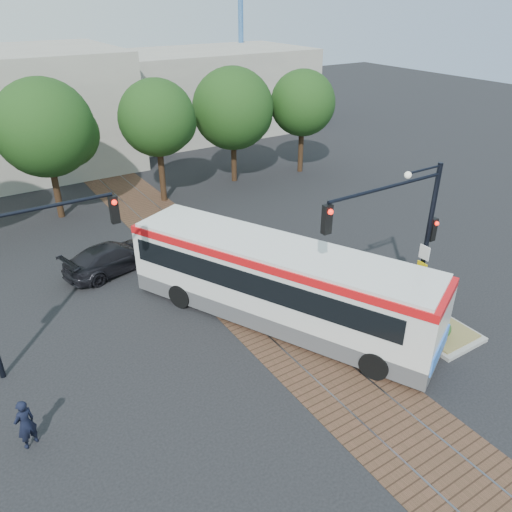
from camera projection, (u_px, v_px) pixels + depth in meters
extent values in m
plane|color=black|center=(301.00, 344.00, 18.29)|extent=(120.00, 120.00, 0.00)
cube|color=#503425|center=(244.00, 295.00, 21.26)|extent=(3.60, 40.00, 0.01)
cube|color=slate|center=(229.00, 300.00, 20.90)|extent=(0.06, 40.00, 0.01)
cube|color=slate|center=(259.00, 289.00, 21.62)|extent=(0.06, 40.00, 0.01)
cylinder|color=#382314|center=(57.00, 191.00, 27.92)|extent=(0.36, 0.36, 3.12)
sphere|color=#153310|center=(44.00, 128.00, 26.27)|extent=(5.20, 5.20, 5.20)
cylinder|color=#382314|center=(162.00, 174.00, 30.11)|extent=(0.36, 0.36, 3.39)
sphere|color=#153310|center=(157.00, 118.00, 28.54)|extent=(4.40, 4.40, 4.40)
cylinder|color=#382314|center=(234.00, 160.00, 33.45)|extent=(0.36, 0.36, 2.86)
sphere|color=#153310|center=(233.00, 109.00, 31.86)|extent=(5.20, 5.20, 5.20)
cylinder|color=#382314|center=(301.00, 150.00, 35.17)|extent=(0.36, 0.36, 3.12)
sphere|color=#153310|center=(303.00, 103.00, 33.66)|extent=(4.40, 4.40, 4.40)
cube|color=#ADA899|center=(207.00, 92.00, 44.67)|extent=(18.00, 10.00, 7.00)
cylinder|color=#3F72B2|center=(241.00, 20.00, 47.92)|extent=(0.50, 0.50, 18.00)
cube|color=#4C4C4F|center=(277.00, 308.00, 19.36)|extent=(7.61, 12.01, 0.71)
cube|color=white|center=(278.00, 279.00, 18.75)|extent=(7.63, 12.02, 1.92)
cube|color=black|center=(271.00, 270.00, 18.74)|extent=(7.15, 10.95, 0.91)
cube|color=red|center=(279.00, 253.00, 18.22)|extent=(7.67, 12.04, 0.30)
cube|color=white|center=(279.00, 248.00, 18.13)|extent=(7.38, 11.62, 0.14)
cube|color=black|center=(441.00, 318.00, 15.84)|extent=(1.51, 0.82, 0.91)
cube|color=blue|center=(440.00, 350.00, 16.33)|extent=(2.02, 1.03, 0.71)
cube|color=orange|center=(316.00, 285.00, 19.56)|extent=(2.06, 4.11, 1.11)
cylinder|color=black|center=(375.00, 365.00, 16.51)|extent=(0.76, 1.06, 1.01)
cylinder|color=black|center=(396.00, 329.00, 18.27)|extent=(0.76, 1.06, 1.01)
cylinder|color=black|center=(181.00, 295.00, 20.27)|extent=(0.76, 1.06, 1.01)
cylinder|color=black|center=(214.00, 271.00, 22.03)|extent=(0.76, 1.06, 1.01)
cube|color=gray|center=(413.00, 315.00, 19.79)|extent=(2.20, 5.20, 0.15)
cube|color=olive|center=(413.00, 313.00, 19.74)|extent=(1.90, 4.80, 0.08)
sphere|color=#1E4719|center=(441.00, 328.00, 18.17)|extent=(0.70, 0.70, 0.70)
sphere|color=#1E4719|center=(425.00, 302.00, 19.50)|extent=(0.90, 0.90, 0.90)
sphere|color=#1E4719|center=(385.00, 289.00, 20.48)|extent=(0.80, 0.80, 0.80)
sphere|color=#1E4719|center=(388.00, 281.00, 21.23)|extent=(0.60, 0.60, 0.60)
cylinder|color=black|center=(427.00, 241.00, 18.61)|extent=(0.18, 0.18, 6.00)
cylinder|color=black|center=(388.00, 187.00, 16.20)|extent=(5.00, 0.12, 0.12)
cube|color=black|center=(327.00, 219.00, 15.27)|extent=(0.28, 0.22, 0.95)
sphere|color=#FF190C|center=(331.00, 212.00, 15.03)|extent=(0.18, 0.18, 0.18)
cube|color=black|center=(433.00, 230.00, 18.53)|extent=(0.26, 0.20, 0.90)
sphere|color=#FF190C|center=(437.00, 223.00, 18.29)|extent=(0.16, 0.16, 0.16)
cube|color=white|center=(424.00, 253.00, 18.62)|extent=(0.04, 0.45, 0.55)
cube|color=yellow|center=(422.00, 268.00, 18.93)|extent=(0.04, 0.45, 0.45)
cylinder|color=black|center=(425.00, 169.00, 16.87)|extent=(1.60, 0.08, 0.08)
sphere|color=silver|center=(408.00, 175.00, 16.51)|extent=(0.24, 0.24, 0.24)
cylinder|color=black|center=(40.00, 208.00, 15.19)|extent=(4.50, 0.12, 0.12)
cube|color=black|center=(114.00, 210.00, 16.52)|extent=(0.28, 0.22, 0.95)
sphere|color=#FF190C|center=(114.00, 202.00, 16.27)|extent=(0.18, 0.18, 0.18)
imported|color=black|center=(25.00, 424.00, 13.86)|extent=(0.70, 0.60, 1.62)
imported|color=black|center=(113.00, 257.00, 22.87)|extent=(4.91, 2.94, 1.33)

